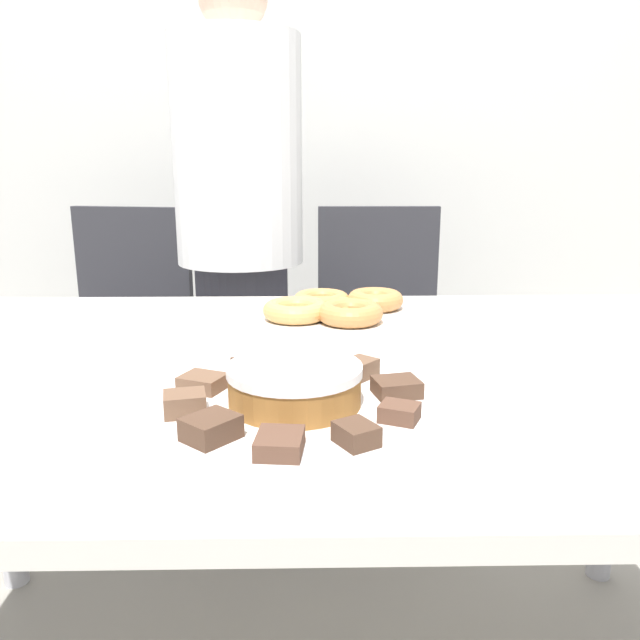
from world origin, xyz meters
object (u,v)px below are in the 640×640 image
object	(u,v)px
frosted_cake	(294,385)
person_standing	(240,245)
plate_cake	(295,407)
office_chair_right	(380,359)
plate_donuts	(336,317)
office_chair_left	(118,361)

from	to	relation	value
frosted_cake	person_standing	bearing A→B (deg)	99.66
plate_cake	frosted_cake	world-z (taller)	frosted_cake
office_chair_right	plate_cake	distance (m)	1.21
person_standing	plate_donuts	bearing A→B (deg)	-65.45
office_chair_right	frosted_cake	xyz separation A→B (m)	(-0.25, -1.14, 0.34)
person_standing	plate_cake	bearing A→B (deg)	-80.34
office_chair_left	frosted_cake	bearing A→B (deg)	-51.11
plate_donuts	frosted_cake	bearing A→B (deg)	-98.74
person_standing	frosted_cake	distance (m)	1.05
person_standing	plate_donuts	distance (m)	0.61
plate_cake	office_chair_right	bearing A→B (deg)	77.78
office_chair_right	plate_donuts	bearing A→B (deg)	-104.45
office_chair_left	office_chair_right	world-z (taller)	same
office_chair_right	plate_donuts	distance (m)	0.75
office_chair_left	plate_donuts	bearing A→B (deg)	-33.14
office_chair_left	frosted_cake	distance (m)	1.33
office_chair_left	plate_cake	bearing A→B (deg)	-51.11
office_chair_right	plate_donuts	size ratio (longest dim) A/B	2.68
person_standing	frosted_cake	xyz separation A→B (m)	(0.18, -1.03, -0.05)
person_standing	office_chair_right	distance (m)	0.58
office_chair_left	plate_donuts	distance (m)	0.98
person_standing	plate_donuts	xyz separation A→B (m)	(0.25, -0.55, -0.08)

